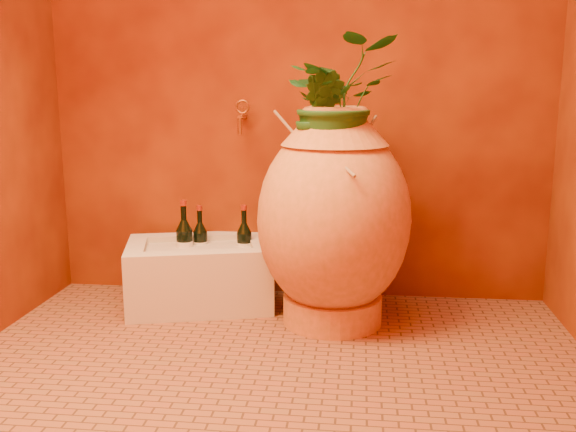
# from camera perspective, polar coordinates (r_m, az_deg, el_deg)

# --- Properties ---
(floor) EXTENTS (2.50, 2.50, 0.00)m
(floor) POSITION_cam_1_polar(r_m,az_deg,el_deg) (2.48, -1.54, -13.99)
(floor) COLOR brown
(floor) RESTS_ON ground
(wall_back) EXTENTS (2.50, 0.02, 2.50)m
(wall_back) POSITION_cam_1_polar(r_m,az_deg,el_deg) (3.24, 0.89, 14.72)
(wall_back) COLOR #541604
(wall_back) RESTS_ON ground
(amphora) EXTENTS (0.76, 0.76, 0.98)m
(amphora) POSITION_cam_1_polar(r_m,az_deg,el_deg) (2.87, 4.08, -0.19)
(amphora) COLOR orange
(amphora) RESTS_ON floor
(stone_basin) EXTENTS (0.78, 0.64, 0.32)m
(stone_basin) POSITION_cam_1_polar(r_m,az_deg,el_deg) (3.20, -7.88, -5.21)
(stone_basin) COLOR beige
(stone_basin) RESTS_ON floor
(wine_bottle_a) EXTENTS (0.08, 0.08, 0.31)m
(wine_bottle_a) POSITION_cam_1_polar(r_m,az_deg,el_deg) (3.20, -3.90, -2.60)
(wine_bottle_a) COLOR black
(wine_bottle_a) RESTS_ON stone_basin
(wine_bottle_b) EXTENTS (0.08, 0.08, 0.34)m
(wine_bottle_b) POSITION_cam_1_polar(r_m,az_deg,el_deg) (3.22, -9.18, -2.49)
(wine_bottle_b) COLOR black
(wine_bottle_b) RESTS_ON stone_basin
(wine_bottle_c) EXTENTS (0.07, 0.07, 0.31)m
(wine_bottle_c) POSITION_cam_1_polar(r_m,az_deg,el_deg) (3.26, -7.79, -2.49)
(wine_bottle_c) COLOR black
(wine_bottle_c) RESTS_ON stone_basin
(wall_tap) EXTENTS (0.07, 0.15, 0.17)m
(wall_tap) POSITION_cam_1_polar(r_m,az_deg,el_deg) (3.19, -4.12, 8.92)
(wall_tap) COLOR #9C5F24
(wall_tap) RESTS_ON wall_back
(plant_main) EXTENTS (0.61, 0.57, 0.53)m
(plant_main) POSITION_cam_1_polar(r_m,az_deg,el_deg) (2.80, 4.43, 10.28)
(plant_main) COLOR #1A491B
(plant_main) RESTS_ON amphora
(plant_side) EXTENTS (0.25, 0.22, 0.38)m
(plant_side) POSITION_cam_1_polar(r_m,az_deg,el_deg) (2.75, 2.85, 8.90)
(plant_side) COLOR #1A491B
(plant_side) RESTS_ON amphora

